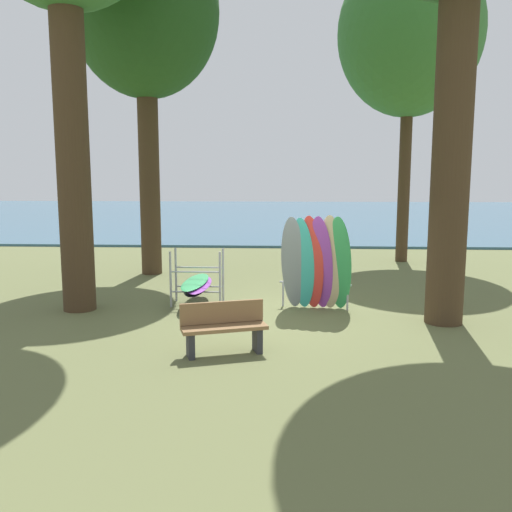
{
  "coord_description": "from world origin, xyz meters",
  "views": [
    {
      "loc": [
        -0.03,
        -11.21,
        2.93
      ],
      "look_at": [
        -0.68,
        1.09,
        1.1
      ],
      "focal_mm": 38.72,
      "sensor_mm": 36.0,
      "label": 1
    }
  ],
  "objects": [
    {
      "name": "park_bench",
      "position": [
        -1.02,
        -2.48,
        0.45
      ],
      "size": [
        1.46,
        0.83,
        0.85
      ],
      "color": "#2D2D33",
      "rests_on": "ground"
    },
    {
      "name": "tree_mid_behind",
      "position": [
        3.93,
        7.57,
        7.4
      ],
      "size": [
        4.63,
        4.63,
        10.1
      ],
      "color": "#42301E",
      "rests_on": "ground"
    },
    {
      "name": "ground_plane",
      "position": [
        0.0,
        0.0,
        0.0
      ],
      "size": [
        80.0,
        80.0,
        0.0
      ],
      "primitive_type": "plane",
      "color": "#60663D"
    },
    {
      "name": "lake_water",
      "position": [
        0.0,
        28.64,
        0.05
      ],
      "size": [
        80.0,
        36.0,
        0.1
      ],
      "primitive_type": "cube",
      "color": "#38607A",
      "rests_on": "ground"
    },
    {
      "name": "leaning_board_pile",
      "position": [
        0.64,
        0.47,
        1.03
      ],
      "size": [
        1.62,
        0.93,
        2.11
      ],
      "color": "gray",
      "rests_on": "ground"
    },
    {
      "name": "tree_far_left_back",
      "position": [
        -3.98,
        4.79,
        7.33
      ],
      "size": [
        4.16,
        4.16,
        9.84
      ],
      "color": "#42301E",
      "rests_on": "ground"
    },
    {
      "name": "board_storage_rack",
      "position": [
        -2.01,
        0.95,
        0.47
      ],
      "size": [
        1.15,
        2.13,
        1.25
      ],
      "color": "#9EA0A5",
      "rests_on": "ground"
    }
  ]
}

